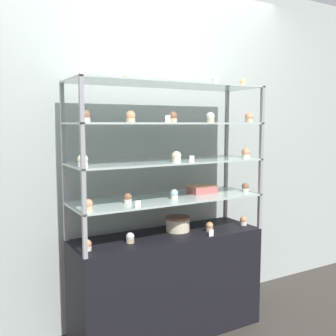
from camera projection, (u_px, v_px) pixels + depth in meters
ground_plane at (168, 332)px, 2.78m from camera, size 20.00×20.00×0.00m
back_wall at (145, 147)px, 2.94m from camera, size 8.00×0.05×2.60m
display_base at (168, 284)px, 2.74m from camera, size 1.32×0.42×0.71m
display_riser_lower at (168, 200)px, 2.68m from camera, size 1.32×0.42×0.25m
display_riser_middle at (168, 163)px, 2.65m from camera, size 1.32×0.42×0.25m
display_riser_upper at (168, 125)px, 2.62m from camera, size 1.32×0.42×0.25m
display_riser_top at (168, 86)px, 2.59m from camera, size 1.32×0.42×0.25m
layer_cake_centerpiece at (178, 224)px, 2.77m from camera, size 0.17×0.17×0.10m
sheet_cake_frosted at (202, 189)px, 2.85m from camera, size 0.19×0.13×0.06m
cupcake_0 at (87, 245)px, 2.35m from camera, size 0.05×0.05×0.07m
cupcake_1 at (130, 238)px, 2.50m from camera, size 0.05×0.05×0.07m
cupcake_2 at (209, 227)px, 2.77m from camera, size 0.05×0.05×0.07m
cupcake_3 at (243, 221)px, 2.94m from camera, size 0.05×0.05×0.07m
price_tag_0 at (211, 233)px, 2.65m from camera, size 0.04×0.00×0.04m
cupcake_4 at (88, 205)px, 2.28m from camera, size 0.05×0.05×0.07m
cupcake_5 at (128, 198)px, 2.49m from camera, size 0.05×0.05×0.07m
cupcake_6 at (174, 194)px, 2.62m from camera, size 0.05×0.05×0.07m
cupcake_7 at (245, 187)px, 2.91m from camera, size 0.05×0.05×0.07m
price_tag_1 at (138, 204)px, 2.35m from camera, size 0.04×0.00×0.04m
cupcake_8 at (83, 161)px, 2.28m from camera, size 0.06×0.06×0.07m
cupcake_9 at (176, 157)px, 2.55m from camera, size 0.06×0.06×0.07m
cupcake_10 at (246, 153)px, 2.87m from camera, size 0.06×0.06×0.07m
price_tag_2 at (192, 159)px, 2.51m from camera, size 0.04×0.00×0.04m
cupcake_11 at (85, 116)px, 2.26m from camera, size 0.06×0.06×0.07m
cupcake_12 at (131, 117)px, 2.40m from camera, size 0.06×0.06×0.07m
cupcake_13 at (173, 117)px, 2.57m from camera, size 0.06×0.06×0.07m
cupcake_14 at (210, 118)px, 2.71m from camera, size 0.06×0.06×0.07m
cupcake_15 at (249, 118)px, 2.82m from camera, size 0.06×0.06×0.07m
price_tag_3 at (168, 119)px, 2.40m from camera, size 0.04×0.00×0.04m
cupcake_16 at (83, 72)px, 2.25m from camera, size 0.05×0.05×0.06m
cupcake_17 at (127, 76)px, 2.40m from camera, size 0.05×0.05×0.06m
cupcake_18 at (171, 78)px, 2.53m from camera, size 0.05×0.05×0.06m
cupcake_19 at (215, 80)px, 2.65m from camera, size 0.05×0.05×0.06m
cupcake_20 at (243, 83)px, 2.84m from camera, size 0.05×0.05×0.06m
price_tag_4 at (144, 75)px, 2.29m from camera, size 0.04×0.00×0.04m
donut_glazed at (110, 77)px, 2.38m from camera, size 0.13×0.13×0.04m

